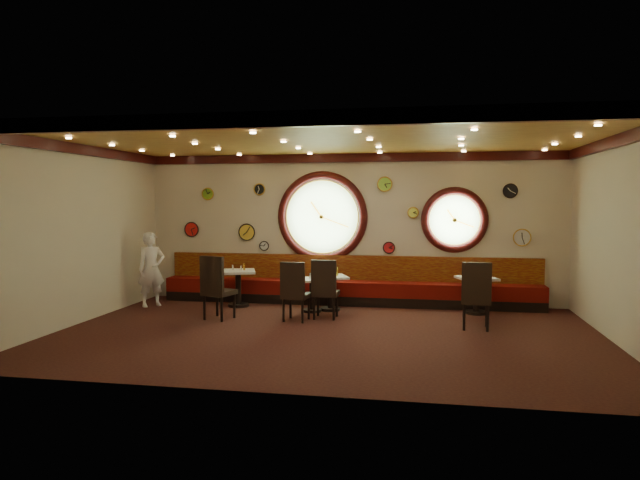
{
  "coord_description": "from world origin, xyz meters",
  "views": [
    {
      "loc": [
        1.56,
        -9.19,
        2.21
      ],
      "look_at": [
        -0.25,
        0.8,
        1.5
      ],
      "focal_mm": 32.0,
      "sensor_mm": 36.0,
      "label": 1
    }
  ],
  "objects_px": {
    "table_d": "(476,291)",
    "condiment_d_salt": "(475,274)",
    "chair_b": "(294,287)",
    "condiment_c_pepper": "(330,273)",
    "condiment_c_salt": "(326,273)",
    "condiment_a_pepper": "(241,268)",
    "table_c": "(330,289)",
    "condiment_d_bottle": "(479,273)",
    "condiment_c_bottle": "(337,271)",
    "condiment_b_bottle": "(317,274)",
    "condiment_b_salt": "(310,276)",
    "condiment_b_pepper": "(311,276)",
    "chair_a": "(216,283)",
    "chair_c": "(325,285)",
    "table_b": "(312,291)",
    "table_a": "(238,284)",
    "chair_d": "(476,291)",
    "condiment_a_salt": "(233,267)",
    "condiment_a_bottle": "(244,267)",
    "condiment_d_pepper": "(475,275)"
  },
  "relations": [
    {
      "from": "table_d",
      "to": "condiment_d_salt",
      "type": "relative_size",
      "value": 8.78
    },
    {
      "from": "chair_b",
      "to": "condiment_c_pepper",
      "type": "distance_m",
      "value": 1.24
    },
    {
      "from": "condiment_c_salt",
      "to": "condiment_a_pepper",
      "type": "height_order",
      "value": "condiment_a_pepper"
    },
    {
      "from": "table_c",
      "to": "condiment_a_pepper",
      "type": "relative_size",
      "value": 8.35
    },
    {
      "from": "table_c",
      "to": "condiment_c_salt",
      "type": "distance_m",
      "value": 0.32
    },
    {
      "from": "condiment_d_salt",
      "to": "condiment_d_bottle",
      "type": "bearing_deg",
      "value": 13.33
    },
    {
      "from": "condiment_c_bottle",
      "to": "condiment_d_bottle",
      "type": "height_order",
      "value": "condiment_d_bottle"
    },
    {
      "from": "condiment_b_bottle",
      "to": "condiment_b_salt",
      "type": "bearing_deg",
      "value": 169.82
    },
    {
      "from": "chair_b",
      "to": "condiment_b_pepper",
      "type": "distance_m",
      "value": 0.99
    },
    {
      "from": "condiment_d_salt",
      "to": "chair_a",
      "type": "bearing_deg",
      "value": -162.21
    },
    {
      "from": "chair_a",
      "to": "chair_c",
      "type": "relative_size",
      "value": 1.07
    },
    {
      "from": "table_b",
      "to": "condiment_c_bottle",
      "type": "height_order",
      "value": "condiment_c_bottle"
    },
    {
      "from": "table_d",
      "to": "condiment_b_salt",
      "type": "bearing_deg",
      "value": -174.47
    },
    {
      "from": "condiment_d_bottle",
      "to": "table_a",
      "type": "bearing_deg",
      "value": -177.94
    },
    {
      "from": "table_a",
      "to": "condiment_c_salt",
      "type": "xyz_separation_m",
      "value": [
        1.86,
        -0.02,
        0.26
      ]
    },
    {
      "from": "table_b",
      "to": "chair_d",
      "type": "xyz_separation_m",
      "value": [
        3.05,
        -1.07,
        0.25
      ]
    },
    {
      "from": "chair_b",
      "to": "condiment_b_pepper",
      "type": "relative_size",
      "value": 6.29
    },
    {
      "from": "chair_c",
      "to": "condiment_c_salt",
      "type": "xyz_separation_m",
      "value": [
        -0.12,
        0.92,
        0.1
      ]
    },
    {
      "from": "chair_a",
      "to": "chair_b",
      "type": "relative_size",
      "value": 1.09
    },
    {
      "from": "table_a",
      "to": "table_d",
      "type": "bearing_deg",
      "value": 1.06
    },
    {
      "from": "table_a",
      "to": "table_c",
      "type": "height_order",
      "value": "table_a"
    },
    {
      "from": "condiment_c_salt",
      "to": "condiment_b_salt",
      "type": "bearing_deg",
      "value": -144.34
    },
    {
      "from": "table_d",
      "to": "condiment_a_pepper",
      "type": "height_order",
      "value": "condiment_a_pepper"
    },
    {
      "from": "chair_d",
      "to": "condiment_c_salt",
      "type": "distance_m",
      "value": 3.11
    },
    {
      "from": "chair_a",
      "to": "condiment_a_salt",
      "type": "distance_m",
      "value": 1.42
    },
    {
      "from": "condiment_a_salt",
      "to": "condiment_b_salt",
      "type": "xyz_separation_m",
      "value": [
        1.7,
        -0.26,
        -0.1
      ]
    },
    {
      "from": "condiment_c_salt",
      "to": "condiment_c_pepper",
      "type": "relative_size",
      "value": 0.84
    },
    {
      "from": "table_a",
      "to": "condiment_c_pepper",
      "type": "bearing_deg",
      "value": -3.04
    },
    {
      "from": "chair_c",
      "to": "chair_a",
      "type": "bearing_deg",
      "value": -166.68
    },
    {
      "from": "condiment_c_pepper",
      "to": "condiment_b_bottle",
      "type": "distance_m",
      "value": 0.28
    },
    {
      "from": "condiment_a_salt",
      "to": "table_b",
      "type": "bearing_deg",
      "value": -10.12
    },
    {
      "from": "chair_d",
      "to": "condiment_c_pepper",
      "type": "xyz_separation_m",
      "value": [
        -2.73,
        1.24,
        0.08
      ]
    },
    {
      "from": "chair_a",
      "to": "condiment_d_salt",
      "type": "bearing_deg",
      "value": 34.06
    },
    {
      "from": "condiment_a_salt",
      "to": "condiment_b_pepper",
      "type": "distance_m",
      "value": 1.76
    },
    {
      "from": "condiment_d_salt",
      "to": "condiment_b_pepper",
      "type": "height_order",
      "value": "condiment_d_salt"
    },
    {
      "from": "chair_b",
      "to": "condiment_c_bottle",
      "type": "height_order",
      "value": "chair_b"
    },
    {
      "from": "chair_c",
      "to": "condiment_c_pepper",
      "type": "bearing_deg",
      "value": 93.82
    },
    {
      "from": "table_a",
      "to": "condiment_b_bottle",
      "type": "height_order",
      "value": "condiment_b_bottle"
    },
    {
      "from": "table_d",
      "to": "condiment_c_bottle",
      "type": "distance_m",
      "value": 2.75
    },
    {
      "from": "condiment_a_salt",
      "to": "condiment_a_pepper",
      "type": "relative_size",
      "value": 1.08
    },
    {
      "from": "condiment_a_bottle",
      "to": "condiment_c_salt",
      "type": "bearing_deg",
      "value": -1.74
    },
    {
      "from": "condiment_c_pepper",
      "to": "table_d",
      "type": "bearing_deg",
      "value": 3.85
    },
    {
      "from": "condiment_c_pepper",
      "to": "condiment_b_bottle",
      "type": "height_order",
      "value": "condiment_b_bottle"
    },
    {
      "from": "table_c",
      "to": "condiment_d_pepper",
      "type": "relative_size",
      "value": 9.72
    },
    {
      "from": "table_d",
      "to": "condiment_a_salt",
      "type": "height_order",
      "value": "condiment_a_salt"
    },
    {
      "from": "condiment_a_pepper",
      "to": "condiment_c_bottle",
      "type": "height_order",
      "value": "condiment_c_bottle"
    },
    {
      "from": "chair_b",
      "to": "condiment_b_bottle",
      "type": "relative_size",
      "value": 3.85
    },
    {
      "from": "condiment_c_salt",
      "to": "condiment_c_pepper",
      "type": "distance_m",
      "value": 0.12
    },
    {
      "from": "table_a",
      "to": "condiment_a_salt",
      "type": "bearing_deg",
      "value": 163.31
    },
    {
      "from": "chair_c",
      "to": "condiment_d_bottle",
      "type": "height_order",
      "value": "chair_c"
    }
  ]
}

